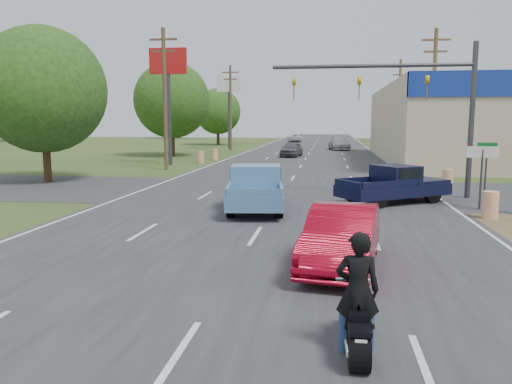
% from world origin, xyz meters
% --- Properties ---
extents(ground, '(200.00, 200.00, 0.00)m').
position_xyz_m(ground, '(0.00, 0.00, 0.00)').
color(ground, '#2D461C').
rests_on(ground, ground).
extents(main_road, '(15.00, 180.00, 0.02)m').
position_xyz_m(main_road, '(0.00, 40.00, 0.01)').
color(main_road, '#2D2D30').
rests_on(main_road, ground).
extents(cross_road, '(120.00, 10.00, 0.02)m').
position_xyz_m(cross_road, '(0.00, 18.00, 0.01)').
color(cross_road, '#2D2D30').
rests_on(cross_road, ground).
extents(utility_pole_2, '(2.00, 0.28, 10.00)m').
position_xyz_m(utility_pole_2, '(9.50, 31.00, 5.32)').
color(utility_pole_2, '#4C3823').
rests_on(utility_pole_2, ground).
extents(utility_pole_3, '(2.00, 0.28, 10.00)m').
position_xyz_m(utility_pole_3, '(9.50, 49.00, 5.32)').
color(utility_pole_3, '#4C3823').
rests_on(utility_pole_3, ground).
extents(utility_pole_5, '(2.00, 0.28, 10.00)m').
position_xyz_m(utility_pole_5, '(-9.50, 28.00, 5.32)').
color(utility_pole_5, '#4C3823').
rests_on(utility_pole_5, ground).
extents(utility_pole_6, '(2.00, 0.28, 10.00)m').
position_xyz_m(utility_pole_6, '(-9.50, 52.00, 5.32)').
color(utility_pole_6, '#4C3823').
rests_on(utility_pole_6, ground).
extents(tree_0, '(7.14, 7.14, 8.84)m').
position_xyz_m(tree_0, '(-14.00, 20.00, 5.26)').
color(tree_0, '#422D19').
rests_on(tree_0, ground).
extents(tree_1, '(7.56, 7.56, 9.36)m').
position_xyz_m(tree_1, '(-13.50, 42.00, 5.57)').
color(tree_1, '#422D19').
rests_on(tree_1, ground).
extents(tree_2, '(6.72, 6.72, 8.32)m').
position_xyz_m(tree_2, '(-14.20, 66.00, 4.95)').
color(tree_2, '#422D19').
rests_on(tree_2, ground).
extents(tree_4, '(9.24, 9.24, 11.44)m').
position_xyz_m(tree_4, '(-55.00, 75.00, 6.82)').
color(tree_4, '#422D19').
rests_on(tree_4, ground).
extents(tree_5, '(7.98, 7.98, 9.88)m').
position_xyz_m(tree_5, '(30.00, 95.00, 5.88)').
color(tree_5, '#422D19').
rests_on(tree_5, ground).
extents(tree_6, '(8.82, 8.82, 10.92)m').
position_xyz_m(tree_6, '(-30.00, 95.00, 6.51)').
color(tree_6, '#422D19').
rests_on(tree_6, ground).
extents(barrel_0, '(0.56, 0.56, 1.00)m').
position_xyz_m(barrel_0, '(8.00, 12.00, 0.50)').
color(barrel_0, orange).
rests_on(barrel_0, ground).
extents(barrel_1, '(0.56, 0.56, 1.00)m').
position_xyz_m(barrel_1, '(8.40, 20.50, 0.50)').
color(barrel_1, orange).
rests_on(barrel_1, ground).
extents(barrel_2, '(0.56, 0.56, 1.00)m').
position_xyz_m(barrel_2, '(-8.50, 34.00, 0.50)').
color(barrel_2, orange).
rests_on(barrel_2, ground).
extents(barrel_3, '(0.56, 0.56, 1.00)m').
position_xyz_m(barrel_3, '(-8.20, 38.00, 0.50)').
color(barrel_3, orange).
rests_on(barrel_3, ground).
extents(pole_sign_left_near, '(3.00, 0.35, 9.20)m').
position_xyz_m(pole_sign_left_near, '(-10.50, 32.00, 7.17)').
color(pole_sign_left_near, '#3F3F44').
rests_on(pole_sign_left_near, ground).
extents(pole_sign_left_far, '(3.00, 0.35, 9.20)m').
position_xyz_m(pole_sign_left_far, '(-10.50, 56.00, 7.17)').
color(pole_sign_left_far, '#3F3F44').
rests_on(pole_sign_left_far, ground).
extents(lane_sign, '(1.20, 0.08, 2.52)m').
position_xyz_m(lane_sign, '(8.20, 14.00, 1.90)').
color(lane_sign, '#3F3F44').
rests_on(lane_sign, ground).
extents(street_name_sign, '(0.80, 0.08, 2.61)m').
position_xyz_m(street_name_sign, '(8.80, 15.50, 1.61)').
color(street_name_sign, '#3F3F44').
rests_on(street_name_sign, ground).
extents(signal_mast, '(9.12, 0.40, 7.00)m').
position_xyz_m(signal_mast, '(5.82, 17.00, 4.80)').
color(signal_mast, '#3F3F44').
rests_on(signal_mast, ground).
extents(red_convertible, '(2.17, 4.62, 1.46)m').
position_xyz_m(red_convertible, '(2.55, 5.11, 0.73)').
color(red_convertible, '#9D071B').
rests_on(red_convertible, ground).
extents(motorcycle, '(0.59, 1.93, 0.98)m').
position_xyz_m(motorcycle, '(2.66, 0.47, 0.44)').
color(motorcycle, black).
rests_on(motorcycle, ground).
extents(rider, '(0.67, 0.45, 1.80)m').
position_xyz_m(rider, '(2.66, 0.51, 0.90)').
color(rider, black).
rests_on(rider, ground).
extents(blue_pickup, '(2.73, 5.61, 1.79)m').
position_xyz_m(blue_pickup, '(-0.66, 12.65, 0.90)').
color(blue_pickup, black).
rests_on(blue_pickup, ground).
extents(navy_pickup, '(5.13, 4.34, 1.63)m').
position_xyz_m(navy_pickup, '(5.06, 15.13, 0.82)').
color(navy_pickup, black).
rests_on(navy_pickup, ground).
extents(distant_car_grey, '(2.28, 4.53, 1.48)m').
position_xyz_m(distant_car_grey, '(-1.52, 42.76, 0.74)').
color(distant_car_grey, '#4D4E52').
rests_on(distant_car_grey, ground).
extents(distant_car_silver, '(2.88, 5.50, 1.52)m').
position_xyz_m(distant_car_silver, '(3.37, 55.73, 0.76)').
color(distant_car_silver, '#9C9DA0').
rests_on(distant_car_silver, ground).
extents(distant_car_white, '(2.43, 4.90, 1.34)m').
position_xyz_m(distant_car_white, '(-3.60, 78.68, 0.67)').
color(distant_car_white, silver).
rests_on(distant_car_white, ground).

